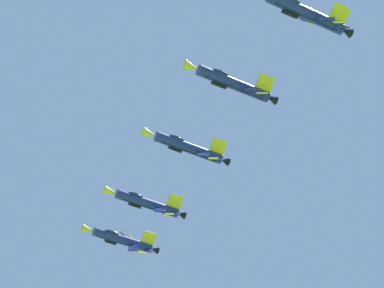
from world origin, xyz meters
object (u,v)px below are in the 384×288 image
(fighter_jet_left_wing, at_px, (232,83))
(fighter_jet_left_outer, at_px, (146,203))
(fighter_jet_right_outer, at_px, (121,240))
(fighter_jet_right_wing, at_px, (187,147))
(fighter_jet_lead, at_px, (304,12))

(fighter_jet_left_wing, height_order, fighter_jet_left_outer, fighter_jet_left_outer)
(fighter_jet_right_outer, bearing_deg, fighter_jet_left_wing, 176.33)
(fighter_jet_right_outer, bearing_deg, fighter_jet_left_outer, 174.20)
(fighter_jet_left_wing, bearing_deg, fighter_jet_left_outer, -2.77)
(fighter_jet_right_wing, xyz_separation_m, fighter_jet_right_outer, (-18.01, 24.93, 1.59))
(fighter_jet_left_wing, relative_size, fighter_jet_right_outer, 1.00)
(fighter_jet_lead, xyz_separation_m, fighter_jet_right_wing, (-21.40, 25.23, 1.54))
(fighter_jet_lead, relative_size, fighter_jet_left_wing, 1.00)
(fighter_jet_lead, distance_m, fighter_jet_left_outer, 49.85)
(fighter_jet_right_outer, bearing_deg, fighter_jet_lead, 178.75)
(fighter_jet_right_wing, bearing_deg, fighter_jet_lead, -179.11)
(fighter_jet_left_outer, relative_size, fighter_jet_right_outer, 1.00)
(fighter_jet_left_wing, height_order, fighter_jet_right_wing, fighter_jet_right_wing)
(fighter_jet_left_wing, xyz_separation_m, fighter_jet_right_wing, (-9.56, 13.38, 0.68))
(fighter_jet_lead, bearing_deg, fighter_jet_left_outer, 0.03)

